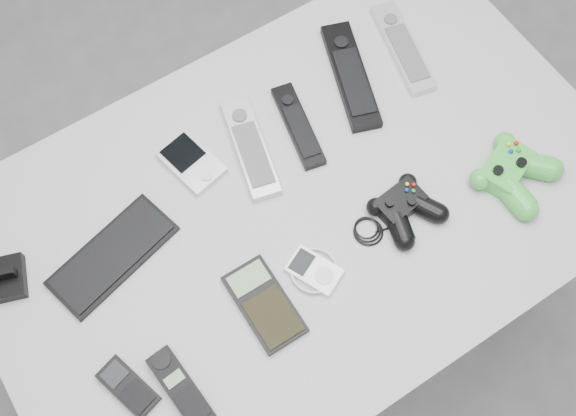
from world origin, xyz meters
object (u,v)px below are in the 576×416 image
remote_silver_a (250,147)px  mobile_phone (128,387)px  remote_black_b (351,75)px  calculator (264,304)px  controller_black (405,207)px  remote_silver_b (403,47)px  desk (301,217)px  mp3_player (314,270)px  remote_black_a (298,125)px  pda_keyboard (113,255)px  cordless_handset (180,388)px  controller_green (513,171)px  pda (191,162)px

remote_silver_a → mobile_phone: remote_silver_a is taller
remote_black_b → calculator: remote_black_b is taller
remote_black_b → mobile_phone: bearing=-135.7°
controller_black → mobile_phone: bearing=175.4°
controller_black → remote_silver_b: bearing=48.0°
desk → mp3_player: (-0.06, -0.13, 0.08)m
desk → remote_black_b: 0.30m
desk → mp3_player: mp3_player is taller
remote_silver_b → remote_black_a: bearing=-158.3°
pda_keyboard → controller_black: controller_black is taller
remote_black_a → remote_black_b: 0.16m
cordless_handset → mp3_player: bearing=4.8°
mobile_phone → mp3_player: bearing=-16.0°
remote_black_b → mp3_player: 0.42m
pda_keyboard → cordless_handset: 0.27m
cordless_handset → controller_green: controller_green is taller
cordless_handset → mp3_player: (0.30, 0.05, -0.00)m
pda_keyboard → mobile_phone: mobile_phone is taller
desk → controller_black: size_ratio=5.77×
pda_keyboard → cordless_handset: bearing=-106.8°
desk → controller_green: bearing=-25.2°
desk → calculator: (-0.16, -0.13, 0.08)m
pda_keyboard → calculator: calculator is taller
controller_black → mp3_player: bearing=176.7°
cordless_handset → remote_silver_a: bearing=39.5°
remote_black_a → remote_black_b: bearing=26.5°
mobile_phone → cordless_handset: bearing=-50.0°
calculator → controller_green: controller_green is taller
pda → cordless_handset: bearing=-133.9°
desk → remote_silver_a: remote_silver_a is taller
remote_black_b → calculator: size_ratio=1.56×
remote_silver_a → controller_green: 0.50m
pda → remote_silver_b: size_ratio=0.53×
remote_silver_a → mobile_phone: (-0.40, -0.27, -0.00)m
cordless_handset → calculator: (0.19, 0.05, -0.00)m
remote_silver_a → calculator: 0.31m
mobile_phone → calculator: bearing=-16.7°
pda → controller_black: size_ratio=0.58×
desk → mobile_phone: size_ratio=11.15×
remote_black_b → mp3_player: size_ratio=2.72×
mobile_phone → mp3_player: mobile_phone is taller
desk → controller_green: 0.41m
remote_black_a → mp3_player: 0.30m
desk → calculator: bearing=-141.4°
remote_silver_a → cordless_handset: bearing=-121.6°
pda → remote_black_a: size_ratio=0.64×
desk → remote_black_a: remote_black_a is taller
remote_silver_a → cordless_handset: 0.46m
pda → controller_green: controller_green is taller
pda_keyboard → calculator: size_ratio=1.46×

